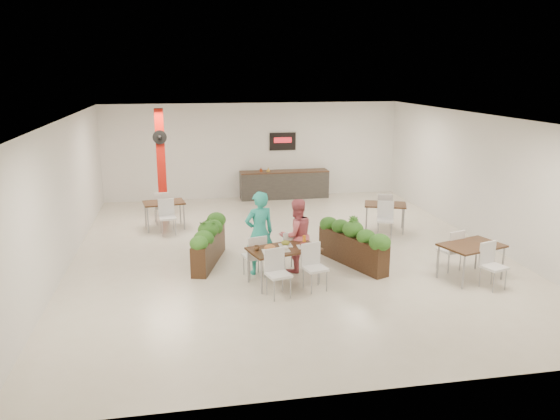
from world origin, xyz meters
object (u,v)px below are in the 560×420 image
object	(u,v)px
red_column	(161,163)
planter_right	(353,243)
side_table_c	(471,250)
diner_man	(259,233)
side_table_a	(164,206)
planter_left	(209,241)
diner_woman	(296,235)
side_table_b	(385,208)
service_counter	(284,184)
main_table	(283,254)

from	to	relation	value
red_column	planter_right	xyz separation A→B (m)	(4.25, -4.94, -1.13)
red_column	side_table_c	bearing A→B (deg)	-44.07
diner_man	side_table_c	world-z (taller)	diner_man
side_table_a	planter_left	bearing A→B (deg)	-80.50
diner_woman	side_table_b	size ratio (longest dim) A/B	0.96
diner_man	planter_right	size ratio (longest dim) A/B	0.89
service_counter	side_table_c	world-z (taller)	service_counter
red_column	planter_right	distance (m)	6.61
red_column	service_counter	world-z (taller)	red_column
service_counter	diner_woman	size ratio (longest dim) A/B	1.87
side_table_a	side_table_c	xyz separation A→B (m)	(6.36, -5.00, 0.01)
side_table_b	diner_man	bearing A→B (deg)	-125.74
red_column	side_table_b	size ratio (longest dim) A/B	1.92
main_table	planter_right	world-z (taller)	planter_right
planter_right	side_table_c	bearing A→B (deg)	-30.47
service_counter	main_table	xyz separation A→B (m)	(-1.47, -7.61, 0.14)
planter_left	diner_woman	bearing A→B (deg)	-23.90
diner_woman	side_table_a	distance (m)	4.84
diner_man	side_table_b	size ratio (longest dim) A/B	1.08
service_counter	diner_woman	bearing A→B (deg)	-98.71
service_counter	planter_left	world-z (taller)	service_counter
red_column	side_table_a	xyz separation A→B (m)	(0.05, -1.20, -1.02)
diner_woman	red_column	bearing A→B (deg)	-75.16
main_table	diner_woman	world-z (taller)	diner_woman
red_column	service_counter	distance (m)	4.56
red_column	main_table	distance (m)	6.35
side_table_a	diner_man	bearing A→B (deg)	-71.08
diner_woman	service_counter	bearing A→B (deg)	-113.86
main_table	side_table_c	distance (m)	3.91
service_counter	side_table_a	world-z (taller)	service_counter
side_table_a	service_counter	bearing A→B (deg)	28.59
main_table	side_table_a	distance (m)	5.17
side_table_c	diner_man	bearing A→B (deg)	147.76
main_table	planter_right	size ratio (longest dim) A/B	0.93
diner_woman	planter_left	bearing A→B (deg)	-39.05
side_table_c	service_counter	bearing A→B (deg)	89.09
planter_left	planter_right	bearing A→B (deg)	-11.90
planter_left	side_table_b	bearing A→B (deg)	19.99
red_column	side_table_c	world-z (taller)	red_column
main_table	diner_man	distance (m)	0.81
main_table	diner_man	bearing A→B (deg)	120.81
red_column	side_table_a	size ratio (longest dim) A/B	1.92
side_table_a	side_table_b	world-z (taller)	same
planter_left	side_table_c	xyz separation A→B (m)	(5.31, -1.94, 0.10)
red_column	planter_left	xyz separation A→B (m)	(1.10, -4.27, -1.12)
diner_man	side_table_a	size ratio (longest dim) A/B	1.08
main_table	side_table_c	xyz separation A→B (m)	(3.88, -0.46, -0.01)
planter_right	diner_man	bearing A→B (deg)	-175.96
service_counter	diner_man	distance (m)	7.21
side_table_b	diner_woman	bearing A→B (deg)	-119.24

